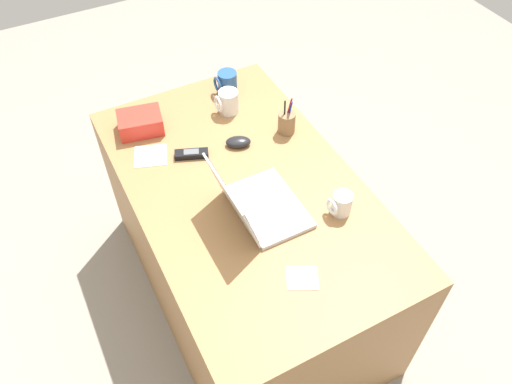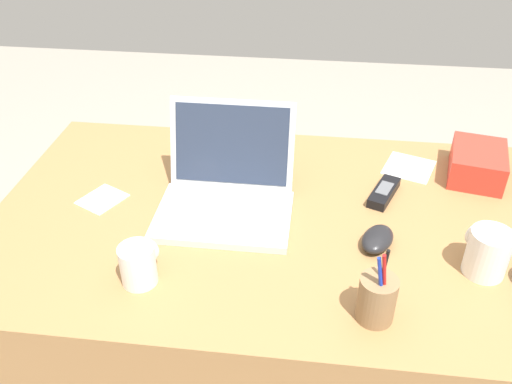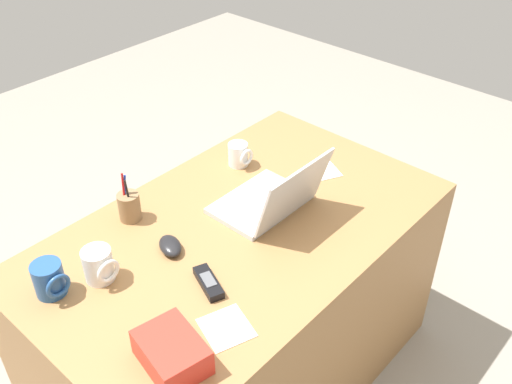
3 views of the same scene
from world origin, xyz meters
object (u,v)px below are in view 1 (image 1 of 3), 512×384
at_px(pen_holder, 287,122).
at_px(snack_bag, 140,123).
at_px(coffee_mug_white, 227,83).
at_px(cordless_phone, 192,154).
at_px(computer_mouse, 238,142).
at_px(coffee_mug_tall, 228,102).
at_px(coffee_mug_spare, 341,204).
at_px(laptop, 257,205).

bearing_deg(pen_holder, snack_bag, 61.52).
xyz_separation_m(coffee_mug_white, cordless_phone, (-0.31, 0.30, -0.04)).
xyz_separation_m(coffee_mug_white, pen_holder, (-0.36, -0.10, -0.00)).
xyz_separation_m(computer_mouse, coffee_mug_tall, (0.21, -0.06, 0.03)).
distance_m(computer_mouse, snack_bag, 0.42).
bearing_deg(cordless_phone, coffee_mug_spare, -144.65).
distance_m(coffee_mug_white, coffee_mug_spare, 0.83).
bearing_deg(coffee_mug_spare, coffee_mug_tall, 9.25).
bearing_deg(pen_holder, coffee_mug_spare, 174.53).
height_order(laptop, coffee_mug_tall, laptop).
xyz_separation_m(laptop, pen_holder, (0.34, -0.31, 0.00)).
xyz_separation_m(coffee_mug_spare, cordless_phone, (0.51, 0.36, -0.03)).
bearing_deg(coffee_mug_white, coffee_mug_spare, -175.85).
bearing_deg(cordless_phone, laptop, -166.05).
distance_m(laptop, cordless_phone, 0.39).
distance_m(coffee_mug_tall, cordless_phone, 0.31).
bearing_deg(cordless_phone, pen_holder, -96.35).
relative_size(computer_mouse, snack_bag, 0.57).
distance_m(coffee_mug_white, pen_holder, 0.37).
bearing_deg(computer_mouse, coffee_mug_spare, -137.43).
distance_m(laptop, coffee_mug_tall, 0.59).
height_order(coffee_mug_spare, snack_bag, coffee_mug_spare).
bearing_deg(coffee_mug_tall, cordless_phone, 126.50).
relative_size(laptop, pen_holder, 1.87).
bearing_deg(coffee_mug_spare, coffee_mug_white, 4.15).
distance_m(computer_mouse, pen_holder, 0.22).
relative_size(coffee_mug_white, cordless_phone, 0.73).
distance_m(computer_mouse, coffee_mug_white, 0.36).
bearing_deg(snack_bag, coffee_mug_white, -81.24).
bearing_deg(coffee_mug_tall, snack_bag, 81.09).
xyz_separation_m(coffee_mug_tall, coffee_mug_spare, (-0.70, -0.11, -0.01)).
relative_size(pen_holder, snack_bag, 0.94).
xyz_separation_m(laptop, coffee_mug_white, (0.69, -0.21, 0.00)).
distance_m(laptop, snack_bag, 0.66).
relative_size(coffee_mug_tall, coffee_mug_spare, 1.17).
bearing_deg(coffee_mug_tall, pen_holder, -145.49).
xyz_separation_m(cordless_phone, snack_bag, (0.24, 0.12, 0.03)).
distance_m(laptop, coffee_mug_white, 0.72).
relative_size(coffee_mug_white, coffee_mug_spare, 1.17).
xyz_separation_m(coffee_mug_spare, snack_bag, (0.76, 0.49, -0.00)).
bearing_deg(laptop, snack_bag, 19.34).
bearing_deg(snack_bag, coffee_mug_tall, -98.91).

